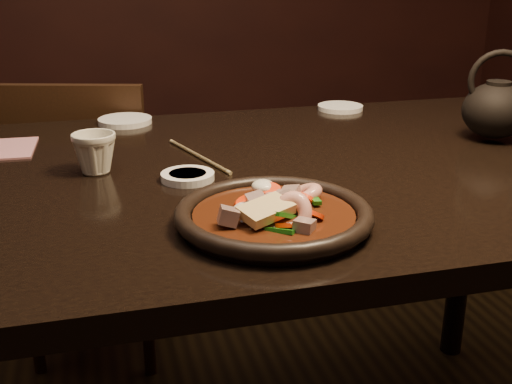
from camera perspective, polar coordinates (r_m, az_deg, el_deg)
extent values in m
cube|color=black|center=(1.16, -0.92, 1.22)|extent=(1.60, 0.90, 0.04)
cylinder|color=black|center=(1.90, 17.95, -4.24)|extent=(0.06, 0.06, 0.71)
cube|color=black|center=(1.89, -13.86, -2.54)|extent=(0.48, 0.48, 0.04)
cylinder|color=black|center=(2.08, -8.09, -6.23)|extent=(0.03, 0.03, 0.38)
cylinder|color=black|center=(1.81, -9.66, -10.66)|extent=(0.03, 0.03, 0.38)
cylinder|color=black|center=(2.15, -16.43, -5.96)|extent=(0.03, 0.03, 0.38)
cylinder|color=black|center=(1.89, -19.21, -10.10)|extent=(0.03, 0.03, 0.38)
cube|color=black|center=(1.65, -16.01, 2.22)|extent=(0.36, 0.13, 0.41)
cylinder|color=black|center=(0.91, 1.58, -2.63)|extent=(0.26, 0.26, 0.01)
torus|color=black|center=(0.90, 1.59, -1.92)|extent=(0.28, 0.28, 0.02)
cylinder|color=#37160A|center=(0.90, 1.59, -2.16)|extent=(0.23, 0.23, 0.01)
ellipsoid|color=#37160A|center=(0.90, 1.59, -2.16)|extent=(0.13, 0.12, 0.04)
torus|color=#E4A490|center=(0.92, 2.25, -1.32)|extent=(0.08, 0.08, 0.05)
torus|color=#E4A490|center=(0.96, 4.03, -0.36)|extent=(0.07, 0.07, 0.04)
torus|color=#E4A490|center=(0.88, 3.22, -2.02)|extent=(0.07, 0.07, 0.06)
cube|color=gray|center=(0.92, 2.24, -0.82)|extent=(0.04, 0.04, 0.03)
cube|color=gray|center=(0.92, 2.33, -0.69)|extent=(0.04, 0.04, 0.03)
cube|color=gray|center=(0.85, -2.47, -2.17)|extent=(0.03, 0.03, 0.03)
cube|color=gray|center=(0.90, 0.06, -0.92)|extent=(0.03, 0.03, 0.03)
cube|color=gray|center=(0.93, 3.11, -0.30)|extent=(0.04, 0.04, 0.03)
cube|color=gray|center=(0.91, 3.60, -1.22)|extent=(0.04, 0.04, 0.03)
cube|color=gray|center=(0.85, 4.31, -3.20)|extent=(0.04, 0.04, 0.03)
cylinder|color=#FF3308|center=(0.94, 3.94, -0.54)|extent=(0.05, 0.05, 0.04)
cylinder|color=#FF3308|center=(0.85, 3.16, -3.01)|extent=(0.05, 0.05, 0.02)
cylinder|color=#FF3308|center=(0.93, -0.73, -0.96)|extent=(0.05, 0.04, 0.04)
cylinder|color=#FF3308|center=(0.88, 4.83, -1.90)|extent=(0.06, 0.06, 0.03)
cylinder|color=#FF3308|center=(0.95, 1.00, 0.30)|extent=(0.06, 0.06, 0.02)
cube|color=#1B6914|center=(0.86, 2.58, -2.10)|extent=(0.04, 0.03, 0.02)
cube|color=#1B6914|center=(0.94, 5.18, -0.62)|extent=(0.01, 0.04, 0.01)
cube|color=#1B6914|center=(0.84, 2.15, -3.46)|extent=(0.04, 0.04, 0.01)
cube|color=#1B6914|center=(0.88, 1.59, -1.34)|extent=(0.04, 0.03, 0.01)
cube|color=#1B6914|center=(0.94, 1.06, -0.77)|extent=(0.04, 0.02, 0.01)
cube|color=#1B6914|center=(0.91, -0.39, -0.94)|extent=(0.02, 0.04, 0.01)
ellipsoid|color=silver|center=(0.90, 1.74, -1.15)|extent=(0.04, 0.04, 0.02)
ellipsoid|color=silver|center=(0.90, 0.91, -1.76)|extent=(0.03, 0.03, 0.02)
ellipsoid|color=silver|center=(0.91, 0.06, -1.62)|extent=(0.04, 0.04, 0.02)
ellipsoid|color=silver|center=(0.93, 2.70, -0.62)|extent=(0.04, 0.03, 0.02)
ellipsoid|color=silver|center=(0.90, -0.90, -1.67)|extent=(0.04, 0.04, 0.02)
ellipsoid|color=silver|center=(0.96, 0.65, 0.48)|extent=(0.04, 0.04, 0.02)
cube|color=#E5C989|center=(0.86, 0.89, -1.61)|extent=(0.08, 0.07, 0.03)
cylinder|color=white|center=(1.10, -6.10, 1.39)|extent=(0.09, 0.09, 0.01)
cylinder|color=white|center=(1.50, -11.56, 6.23)|extent=(0.12, 0.12, 0.01)
cylinder|color=white|center=(1.62, 7.50, 7.47)|extent=(0.11, 0.11, 0.01)
imported|color=beige|center=(1.15, -14.16, 3.49)|extent=(0.09, 0.08, 0.08)
cylinder|color=#9F895B|center=(1.21, -5.01, 3.15)|extent=(0.08, 0.22, 0.01)
cylinder|color=#9F895B|center=(1.22, -5.27, 3.29)|extent=(0.08, 0.22, 0.01)
ellipsoid|color=black|center=(1.41, 20.51, 6.81)|extent=(0.13, 0.13, 0.11)
cylinder|color=black|center=(1.40, 20.77, 8.80)|extent=(0.05, 0.05, 0.02)
torus|color=black|center=(1.40, 20.82, 9.25)|extent=(0.12, 0.06, 0.13)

